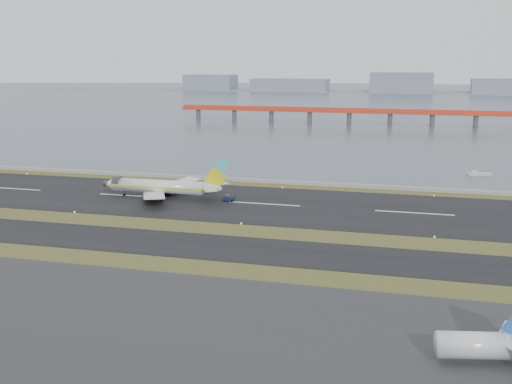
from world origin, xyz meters
TOP-DOWN VIEW (x-y plane):
  - ground at (0.00, 0.00)m, footprint 1000.00×1000.00m
  - apron_strip at (0.00, -55.00)m, footprint 1000.00×50.00m
  - taxiway_strip at (0.00, -12.00)m, footprint 1000.00×18.00m
  - runway_strip at (0.00, 30.00)m, footprint 1000.00×45.00m
  - seawall at (0.00, 60.00)m, footprint 1000.00×2.50m
  - bay_water at (0.00, 460.00)m, footprint 1400.00×800.00m
  - red_pier at (20.00, 250.00)m, footprint 260.00×5.00m
  - far_shoreline at (13.62, 620.00)m, footprint 1400.00×80.00m
  - airliner at (-29.26, 29.29)m, footprint 38.52×32.89m
  - pushback_tug at (-10.38, 30.51)m, footprint 2.88×1.72m
  - second_airliner_tail at (51.82, -52.78)m, footprint 15.91×12.97m
  - workboat_near at (59.58, 90.76)m, footprint 8.19×4.34m

SIDE VIEW (x-z plane):
  - ground at x=0.00m, z-range 0.00..0.00m
  - bay_water at x=0.00m, z-range -0.65..0.65m
  - apron_strip at x=0.00m, z-range 0.00..0.10m
  - taxiway_strip at x=0.00m, z-range 0.00..0.10m
  - runway_strip at x=0.00m, z-range 0.00..0.10m
  - seawall at x=0.00m, z-range 0.00..1.00m
  - workboat_near at x=59.58m, z-range -0.35..1.55m
  - pushback_tug at x=-10.38m, z-range -0.03..1.81m
  - second_airliner_tail at x=51.82m, z-range -2.04..7.82m
  - airliner at x=-29.26m, z-range -2.94..9.86m
  - far_shoreline at x=13.62m, z-range -24.18..36.32m
  - red_pier at x=20.00m, z-range 2.18..12.38m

